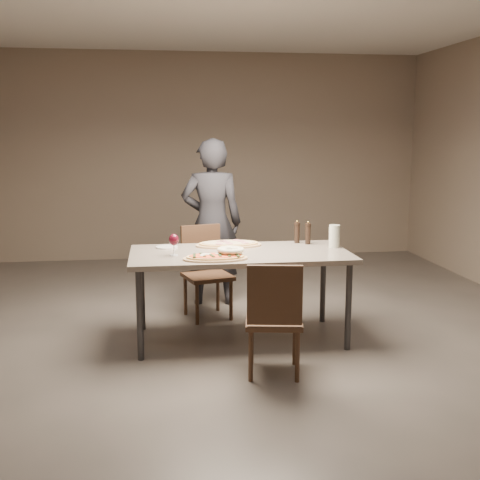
{
  "coord_description": "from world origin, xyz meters",
  "views": [
    {
      "loc": [
        -0.68,
        -4.82,
        1.71
      ],
      "look_at": [
        0.0,
        0.0,
        0.85
      ],
      "focal_mm": 45.0,
      "sensor_mm": 36.0,
      "label": 1
    }
  ],
  "objects": [
    {
      "name": "carafe",
      "position": [
        0.83,
        0.09,
        0.85
      ],
      "size": [
        0.09,
        0.09,
        0.19
      ],
      "rotation": [
        0.0,
        0.0,
        0.42
      ],
      "color": "silver",
      "rests_on": "dining_table"
    },
    {
      "name": "dining_table",
      "position": [
        0.0,
        0.0,
        0.69
      ],
      "size": [
        1.8,
        0.9,
        0.75
      ],
      "color": "slate",
      "rests_on": "ground"
    },
    {
      "name": "chair_far",
      "position": [
        -0.24,
        0.72,
        0.48
      ],
      "size": [
        0.5,
        0.5,
        0.86
      ],
      "rotation": [
        0.0,
        0.0,
        3.41
      ],
      "color": "#3E281A",
      "rests_on": "ground"
    },
    {
      "name": "ham_pizza",
      "position": [
        -0.06,
        0.28,
        0.77
      ],
      "size": [
        0.58,
        0.32,
        0.04
      ],
      "rotation": [
        0.0,
        0.0,
        -0.07
      ],
      "color": "tan",
      "rests_on": "dining_table"
    },
    {
      "name": "pepper_mill_left",
      "position": [
        0.64,
        0.27,
        0.85
      ],
      "size": [
        0.05,
        0.05,
        0.2
      ],
      "rotation": [
        0.0,
        0.0,
        0.05
      ],
      "color": "black",
      "rests_on": "dining_table"
    },
    {
      "name": "side_plate",
      "position": [
        -0.59,
        0.27,
        0.76
      ],
      "size": [
        0.18,
        0.18,
        0.01
      ],
      "rotation": [
        0.0,
        0.0,
        0.1
      ],
      "color": "white",
      "rests_on": "dining_table"
    },
    {
      "name": "room",
      "position": [
        0.0,
        0.0,
        1.4
      ],
      "size": [
        7.0,
        7.0,
        7.0
      ],
      "color": "#59524D",
      "rests_on": "ground"
    },
    {
      "name": "oil_dish",
      "position": [
        0.12,
        0.34,
        0.76
      ],
      "size": [
        0.13,
        0.13,
        0.02
      ],
      "rotation": [
        0.0,
        0.0,
        -0.29
      ],
      "color": "white",
      "rests_on": "dining_table"
    },
    {
      "name": "wine_glass",
      "position": [
        -0.54,
        -0.08,
        0.87
      ],
      "size": [
        0.08,
        0.08,
        0.18
      ],
      "rotation": [
        0.0,
        0.0,
        0.07
      ],
      "color": "silver",
      "rests_on": "dining_table"
    },
    {
      "name": "diner",
      "position": [
        -0.13,
        1.13,
        0.84
      ],
      "size": [
        0.65,
        0.46,
        1.67
      ],
      "primitive_type": "imported",
      "rotation": [
        0.0,
        0.0,
        3.03
      ],
      "color": "black",
      "rests_on": "ground"
    },
    {
      "name": "zucchini_pizza",
      "position": [
        -0.23,
        -0.27,
        0.77
      ],
      "size": [
        0.5,
        0.28,
        0.05
      ],
      "rotation": [
        0.0,
        0.0,
        0.17
      ],
      "color": "tan",
      "rests_on": "dining_table"
    },
    {
      "name": "chair_near",
      "position": [
        0.12,
        -0.84,
        0.47
      ],
      "size": [
        0.46,
        0.46,
        0.84
      ],
      "rotation": [
        0.0,
        0.0,
        -0.17
      ],
      "color": "#3E281A",
      "rests_on": "ground"
    },
    {
      "name": "pepper_mill_right",
      "position": [
        0.56,
        0.35,
        0.85
      ],
      "size": [
        0.05,
        0.05,
        0.2
      ],
      "rotation": [
        0.0,
        0.0,
        0.16
      ],
      "color": "black",
      "rests_on": "dining_table"
    },
    {
      "name": "bread_basket",
      "position": [
        -0.1,
        -0.21,
        0.8
      ],
      "size": [
        0.22,
        0.22,
        0.08
      ],
      "rotation": [
        0.0,
        0.0,
        0.13
      ],
      "color": "beige",
      "rests_on": "dining_table"
    }
  ]
}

